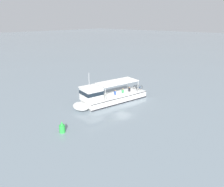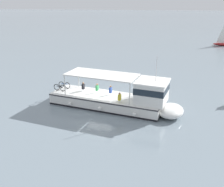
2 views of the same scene
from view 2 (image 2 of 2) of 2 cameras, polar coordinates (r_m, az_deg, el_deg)
ground_plane at (r=26.60m, az=-2.55°, el=-1.87°), size 400.00×400.00×0.00m
ferry_main at (r=24.66m, az=2.19°, el=-1.15°), size 5.92×13.07×5.32m
sailboat_off_bow at (r=62.89m, az=23.20°, el=9.97°), size 2.31×4.98×5.40m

